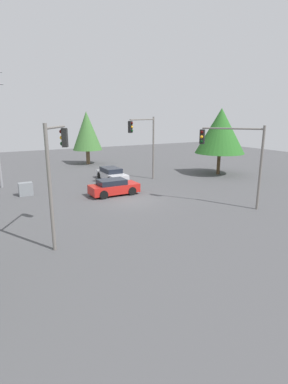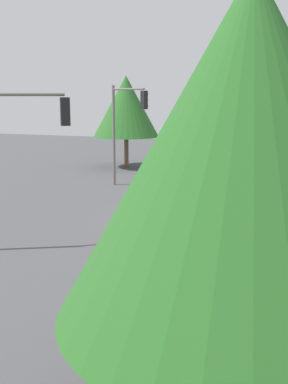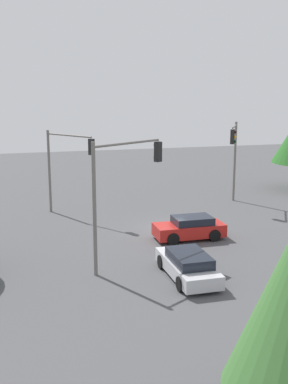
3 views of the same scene
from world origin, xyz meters
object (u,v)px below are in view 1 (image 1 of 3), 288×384
(sedan_red, at_px, (114,187))
(traffic_signal_aux, at_px, (235,151))
(traffic_signal_cross, at_px, (145,138))
(sedan_silver, at_px, (112,174))
(traffic_signal_main, at_px, (56,163))
(electrical_cabinet, at_px, (26,189))

(sedan_red, xyz_separation_m, traffic_signal_aux, (-6.39, 7.27, 3.44))
(traffic_signal_cross, height_order, traffic_signal_aux, traffic_signal_cross)
(sedan_red, xyz_separation_m, sedan_silver, (-2.21, -5.63, -0.04))
(sedan_red, distance_m, traffic_signal_aux, 10.27)
(traffic_signal_main, relative_size, traffic_signal_cross, 0.97)
(sedan_silver, xyz_separation_m, traffic_signal_main, (8.50, 13.04, 3.61))
(sedan_silver, relative_size, traffic_signal_main, 0.74)
(traffic_signal_main, distance_m, traffic_signal_cross, 15.39)
(sedan_red, height_order, sedan_silver, sedan_red)
(sedan_red, bearing_deg, traffic_signal_main, -40.36)
(traffic_signal_aux, distance_m, electrical_cabinet, 17.18)
(sedan_silver, bearing_deg, sedan_red, 68.57)
(sedan_silver, relative_size, electrical_cabinet, 4.13)
(traffic_signal_aux, bearing_deg, electrical_cabinet, 13.78)
(sedan_red, distance_m, sedan_silver, 6.05)
(traffic_signal_cross, distance_m, electrical_cabinet, 12.06)
(sedan_silver, bearing_deg, traffic_signal_main, 56.88)
(traffic_signal_main, distance_m, electrical_cabinet, 11.44)
(sedan_red, bearing_deg, traffic_signal_aux, 41.30)
(electrical_cabinet, bearing_deg, sedan_red, 152.50)
(sedan_silver, distance_m, traffic_signal_main, 15.98)
(traffic_signal_cross, relative_size, traffic_signal_aux, 1.09)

